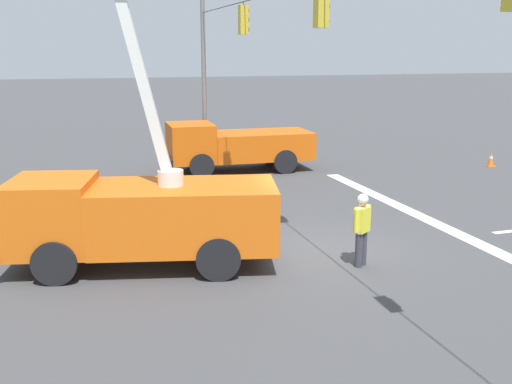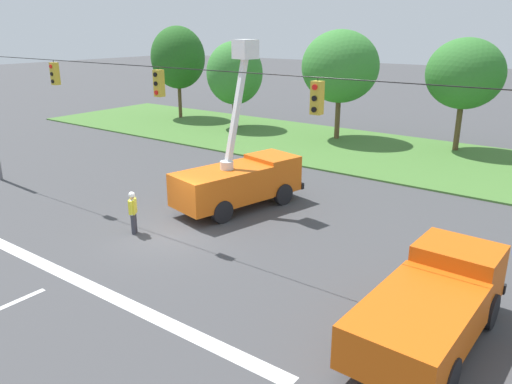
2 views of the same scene
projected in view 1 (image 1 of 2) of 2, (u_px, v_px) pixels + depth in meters
The scene contains 7 objects.
ground_plane at pixel (316, 252), 15.32m from camera, with size 200.00×200.00×0.00m, color #424244.
lane_markings at pixel (508, 231), 17.01m from camera, with size 17.60×15.25×0.01m.
signal_gantry at pixel (320, 76), 14.30m from camera, with size 26.20×0.33×7.20m.
utility_truck_bucket_lift at pixel (141, 209), 14.01m from camera, with size 3.58×6.62×7.47m.
utility_truck_support_near at pixel (235, 145), 25.30m from camera, with size 2.57×6.25×2.08m.
road_worker at pixel (362, 226), 14.11m from camera, with size 0.42×0.56×1.77m.
traffic_cone_mid_right at pixel (491, 159), 26.47m from camera, with size 0.36×0.36×0.68m.
Camera 1 is at (-13.44, 5.77, 5.04)m, focal length 42.00 mm.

